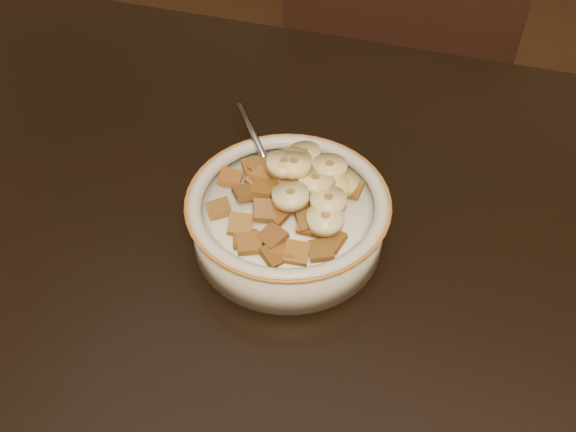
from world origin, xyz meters
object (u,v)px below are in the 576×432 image
(spoon, at_px, (276,183))
(cereal_bowl, at_px, (288,223))
(table, at_px, (249,332))
(chair, at_px, (374,109))

(spoon, bearing_deg, cereal_bowl, 90.00)
(table, distance_m, chair, 0.67)
(spoon, bearing_deg, chair, -130.45)
(table, xyz_separation_m, chair, (-0.01, 0.64, -0.22))
(cereal_bowl, height_order, spoon, spoon)
(cereal_bowl, xyz_separation_m, spoon, (-0.02, 0.02, 0.03))
(chair, height_order, cereal_bowl, chair)
(table, relative_size, cereal_bowl, 8.12)
(table, height_order, cereal_bowl, cereal_bowl)
(table, distance_m, spoon, 0.13)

